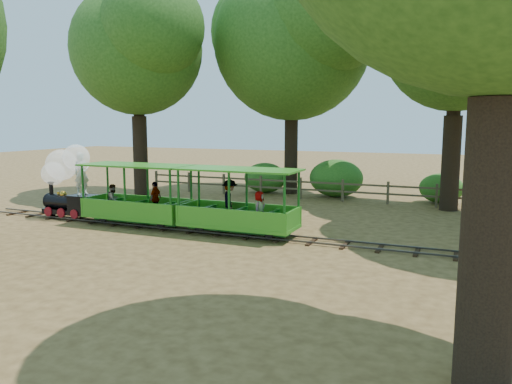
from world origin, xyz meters
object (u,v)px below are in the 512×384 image
at_px(locomotive, 66,176).
at_px(carriage_rear, 238,209).
at_px(fence, 321,188).
at_px(carriage_front, 137,203).

relative_size(locomotive, carriage_rear, 0.72).
xyz_separation_m(locomotive, fence, (7.50, 7.92, -1.01)).
height_order(locomotive, carriage_rear, locomotive).
bearing_deg(carriage_front, locomotive, 178.09).
bearing_deg(locomotive, carriage_front, -1.91).
xyz_separation_m(locomotive, carriage_rear, (7.05, -0.05, -0.74)).
distance_m(carriage_front, carriage_rear, 3.84).
distance_m(carriage_rear, fence, 7.99).
xyz_separation_m(carriage_front, fence, (4.29, 8.03, -0.22)).
distance_m(carriage_front, fence, 9.10).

